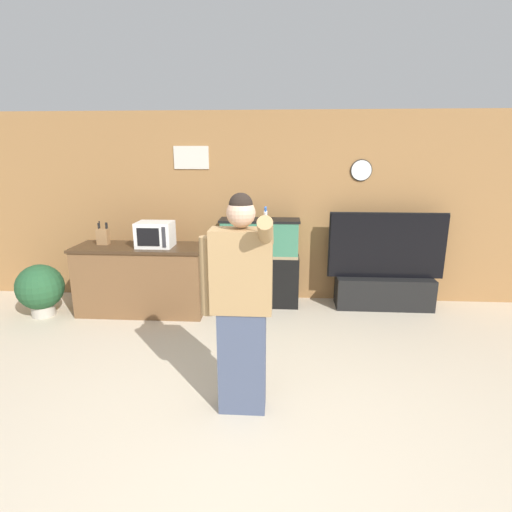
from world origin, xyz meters
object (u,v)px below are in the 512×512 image
Objects in this scene: counter_island at (142,279)px; person_standing at (240,303)px; tv_on_stand at (384,280)px; microwave at (155,234)px; knife_block at (103,236)px; aquarium_on_stand at (260,263)px; potted_plant at (40,288)px.

person_standing is (1.50, -1.98, 0.48)m from counter_island.
microwave is at bearing -172.50° from tv_on_stand.
knife_block reaches higher than counter_island.
person_standing is at bearing -90.47° from aquarium_on_stand.
counter_island is 1.39× the size of aquarium_on_stand.
microwave is at bearing 7.32° from potted_plant.
knife_block is 1.03m from potted_plant.
knife_block is 0.20× the size of tv_on_stand.
microwave is 0.25× the size of person_standing.
person_standing is (2.00, -2.04, -0.08)m from knife_block.
potted_plant is (-2.77, 1.77, -0.56)m from person_standing.
knife_block is at bearing 173.22° from counter_island.
counter_island is 3.24m from tv_on_stand.
counter_island is 5.55× the size of knife_block.
aquarium_on_stand is at bearing 8.71° from knife_block.
knife_block is at bearing -175.13° from tv_on_stand.
counter_island is 0.65m from microwave.
potted_plant is (-2.79, -0.58, -0.23)m from aquarium_on_stand.
counter_island is 1.57m from aquarium_on_stand.
person_standing is at bearing -52.79° from counter_island.
aquarium_on_stand is (2.02, 0.31, -0.40)m from knife_block.
knife_block is 2.08m from aquarium_on_stand.
potted_plant is at bearing -172.56° from tv_on_stand.
aquarium_on_stand is 0.67× the size of person_standing.
person_standing is at bearing -32.58° from potted_plant.
person_standing reaches higher than microwave.
aquarium_on_stand is at bearing 89.53° from person_standing.
aquarium_on_stand is 1.77× the size of potted_plant.
counter_island reaches higher than potted_plant.
potted_plant is (-1.27, -0.21, -0.08)m from counter_island.
tv_on_stand reaches higher than knife_block.
microwave is at bearing -4.81° from counter_island.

